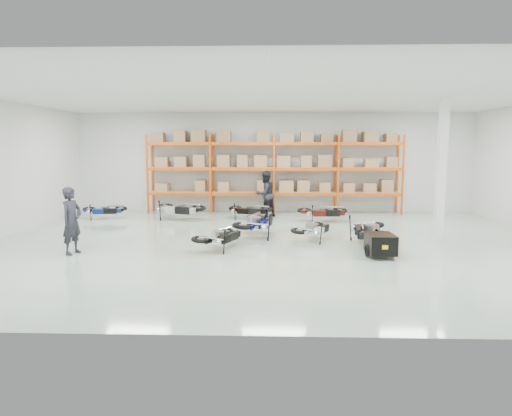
{
  "coord_description": "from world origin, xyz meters",
  "views": [
    {
      "loc": [
        -0.14,
        -13.97,
        3.04
      ],
      "look_at": [
        -0.6,
        0.1,
        1.1
      ],
      "focal_mm": 32.0,
      "sensor_mm": 36.0,
      "label": 1
    }
  ],
  "objects_px": {
    "trailer": "(380,244)",
    "moto_silver_left": "(314,226)",
    "moto_back_b": "(178,206)",
    "moto_blue_centre": "(257,219)",
    "moto_black_far_left": "(220,233)",
    "moto_touring_right": "(368,226)",
    "moto_back_c": "(249,207)",
    "moto_back_a": "(104,208)",
    "moto_back_d": "(323,209)",
    "person_left": "(72,221)",
    "person_back": "(265,194)"
  },
  "relations": [
    {
      "from": "moto_silver_left",
      "to": "moto_back_c",
      "type": "relative_size",
      "value": 0.98
    },
    {
      "from": "trailer",
      "to": "person_left",
      "type": "distance_m",
      "value": 8.59
    },
    {
      "from": "moto_back_b",
      "to": "moto_back_c",
      "type": "height_order",
      "value": "moto_back_b"
    },
    {
      "from": "person_left",
      "to": "moto_back_c",
      "type": "bearing_deg",
      "value": -20.64
    },
    {
      "from": "moto_touring_right",
      "to": "moto_back_c",
      "type": "bearing_deg",
      "value": 137.67
    },
    {
      "from": "moto_back_c",
      "to": "person_back",
      "type": "bearing_deg",
      "value": -34.12
    },
    {
      "from": "moto_silver_left",
      "to": "person_left",
      "type": "xyz_separation_m",
      "value": [
        -6.95,
        -2.01,
        0.46
      ]
    },
    {
      "from": "moto_back_d",
      "to": "moto_blue_centre",
      "type": "bearing_deg",
      "value": 138.8
    },
    {
      "from": "person_back",
      "to": "moto_back_c",
      "type": "bearing_deg",
      "value": -1.6
    },
    {
      "from": "moto_back_c",
      "to": "moto_back_d",
      "type": "height_order",
      "value": "moto_back_d"
    },
    {
      "from": "moto_touring_right",
      "to": "moto_back_c",
      "type": "distance_m",
      "value": 6.17
    },
    {
      "from": "moto_blue_centre",
      "to": "moto_black_far_left",
      "type": "height_order",
      "value": "moto_blue_centre"
    },
    {
      "from": "moto_blue_centre",
      "to": "moto_touring_right",
      "type": "relative_size",
      "value": 1.05
    },
    {
      "from": "moto_blue_centre",
      "to": "moto_back_d",
      "type": "relative_size",
      "value": 1.16
    },
    {
      "from": "moto_blue_centre",
      "to": "person_back",
      "type": "bearing_deg",
      "value": -79.86
    },
    {
      "from": "trailer",
      "to": "moto_back_b",
      "type": "height_order",
      "value": "moto_back_b"
    },
    {
      "from": "moto_touring_right",
      "to": "moto_back_b",
      "type": "height_order",
      "value": "moto_back_b"
    },
    {
      "from": "moto_back_a",
      "to": "moto_back_d",
      "type": "bearing_deg",
      "value": -100.21
    },
    {
      "from": "moto_touring_right",
      "to": "moto_back_b",
      "type": "bearing_deg",
      "value": 154.69
    },
    {
      "from": "trailer",
      "to": "moto_back_a",
      "type": "bearing_deg",
      "value": 146.18
    },
    {
      "from": "moto_silver_left",
      "to": "moto_touring_right",
      "type": "height_order",
      "value": "moto_touring_right"
    },
    {
      "from": "moto_silver_left",
      "to": "moto_back_a",
      "type": "bearing_deg",
      "value": 2.83
    },
    {
      "from": "trailer",
      "to": "moto_back_b",
      "type": "xyz_separation_m",
      "value": [
        -6.8,
        6.13,
        0.22
      ]
    },
    {
      "from": "moto_black_far_left",
      "to": "moto_touring_right",
      "type": "xyz_separation_m",
      "value": [
        4.49,
        0.84,
        0.09
      ]
    },
    {
      "from": "moto_silver_left",
      "to": "moto_back_b",
      "type": "relative_size",
      "value": 0.83
    },
    {
      "from": "moto_back_b",
      "to": "trailer",
      "type": "bearing_deg",
      "value": -110.45
    },
    {
      "from": "moto_black_far_left",
      "to": "moto_back_c",
      "type": "relative_size",
      "value": 0.99
    },
    {
      "from": "moto_silver_left",
      "to": "moto_back_c",
      "type": "distance_m",
      "value": 4.82
    },
    {
      "from": "moto_silver_left",
      "to": "trailer",
      "type": "bearing_deg",
      "value": 156.3
    },
    {
      "from": "moto_back_b",
      "to": "moto_blue_centre",
      "type": "bearing_deg",
      "value": -114.22
    },
    {
      "from": "moto_black_far_left",
      "to": "moto_back_b",
      "type": "xyz_separation_m",
      "value": [
        -2.31,
        5.37,
        0.09
      ]
    },
    {
      "from": "moto_black_far_left",
      "to": "moto_back_b",
      "type": "bearing_deg",
      "value": -39.58
    },
    {
      "from": "moto_black_far_left",
      "to": "moto_touring_right",
      "type": "height_order",
      "value": "moto_touring_right"
    },
    {
      "from": "moto_touring_right",
      "to": "moto_back_a",
      "type": "bearing_deg",
      "value": 163.34
    },
    {
      "from": "moto_back_c",
      "to": "person_back",
      "type": "relative_size",
      "value": 0.82
    },
    {
      "from": "trailer",
      "to": "moto_back_b",
      "type": "distance_m",
      "value": 9.16
    },
    {
      "from": "moto_touring_right",
      "to": "moto_back_a",
      "type": "distance_m",
      "value": 10.96
    },
    {
      "from": "moto_back_c",
      "to": "person_left",
      "type": "xyz_separation_m",
      "value": [
        -4.66,
        -6.25,
        0.45
      ]
    },
    {
      "from": "moto_back_a",
      "to": "trailer",
      "type": "bearing_deg",
      "value": -129.37
    },
    {
      "from": "moto_back_a",
      "to": "person_left",
      "type": "relative_size",
      "value": 0.82
    },
    {
      "from": "trailer",
      "to": "moto_silver_left",
      "type": "bearing_deg",
      "value": 125.51
    },
    {
      "from": "moto_silver_left",
      "to": "moto_back_a",
      "type": "height_order",
      "value": "moto_silver_left"
    },
    {
      "from": "moto_touring_right",
      "to": "trailer",
      "type": "xyz_separation_m",
      "value": [
        -0.0,
        -1.6,
        -0.21
      ]
    },
    {
      "from": "moto_back_c",
      "to": "moto_back_a",
      "type": "bearing_deg",
      "value": 107.05
    },
    {
      "from": "moto_back_d",
      "to": "trailer",
      "type": "bearing_deg",
      "value": -172.55
    },
    {
      "from": "moto_silver_left",
      "to": "moto_black_far_left",
      "type": "distance_m",
      "value": 3.18
    },
    {
      "from": "person_left",
      "to": "moto_touring_right",
      "type": "bearing_deg",
      "value": -64.13
    },
    {
      "from": "moto_back_b",
      "to": "person_back",
      "type": "height_order",
      "value": "person_back"
    },
    {
      "from": "person_back",
      "to": "moto_back_d",
      "type": "bearing_deg",
      "value": 111.68
    },
    {
      "from": "moto_silver_left",
      "to": "person_left",
      "type": "relative_size",
      "value": 0.84
    }
  ]
}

